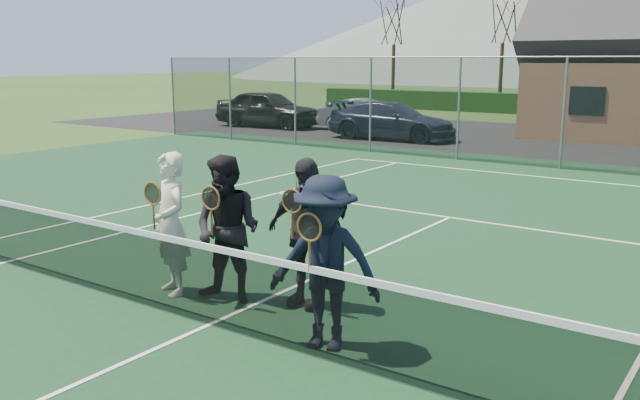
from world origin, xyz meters
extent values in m
plane|color=#2B4A1A|center=(0.00, 20.00, 0.00)|extent=(220.00, 220.00, 0.00)
cube|color=#14381E|center=(0.00, 0.00, 0.01)|extent=(30.00, 30.00, 0.02)
cube|color=black|center=(-4.00, 20.00, 0.01)|extent=(40.00, 12.00, 0.01)
cone|color=#586960|center=(-25.00, 95.00, 9.00)|extent=(110.00, 110.00, 18.00)
imported|color=black|center=(-13.94, 18.05, 0.81)|extent=(4.91, 2.31, 1.62)
imported|color=gray|center=(-9.72, 19.34, 0.65)|extent=(4.18, 2.32, 1.30)
imported|color=#1B2137|center=(-7.16, 17.04, 0.70)|extent=(4.95, 2.26, 1.40)
cube|color=white|center=(0.00, 11.88, 0.03)|extent=(10.97, 0.06, 0.01)
cube|color=white|center=(-4.12, 0.00, 0.03)|extent=(0.06, 23.77, 0.01)
cube|color=white|center=(0.00, 6.40, 0.03)|extent=(8.23, 0.06, 0.01)
cube|color=white|center=(0.00, 0.00, 0.03)|extent=(0.06, 12.80, 0.01)
cube|color=black|center=(0.00, 0.00, 0.48)|extent=(11.60, 0.02, 0.88)
cube|color=white|center=(0.00, 0.00, 0.93)|extent=(11.60, 0.03, 0.07)
cylinder|color=slate|center=(-15.00, 13.50, 1.50)|extent=(0.07, 0.07, 3.00)
cylinder|color=slate|center=(-12.00, 13.50, 1.50)|extent=(0.07, 0.07, 3.00)
cylinder|color=slate|center=(-9.00, 13.50, 1.50)|extent=(0.07, 0.07, 3.00)
cylinder|color=slate|center=(-6.00, 13.50, 1.50)|extent=(0.07, 0.07, 3.00)
cylinder|color=slate|center=(-3.00, 13.50, 1.50)|extent=(0.07, 0.07, 3.00)
cylinder|color=slate|center=(0.00, 13.50, 1.50)|extent=(0.07, 0.07, 3.00)
cube|color=black|center=(0.00, 13.50, 1.50)|extent=(30.00, 0.03, 3.00)
cylinder|color=slate|center=(0.00, 13.50, 3.00)|extent=(30.00, 0.04, 0.04)
cube|color=black|center=(-1.00, 19.98, 1.50)|extent=(1.20, 0.06, 1.00)
cylinder|color=#342013|center=(-16.00, 33.00, 1.93)|extent=(0.22, 0.22, 3.85)
cylinder|color=#332012|center=(-9.00, 33.00, 1.93)|extent=(0.22, 0.22, 3.85)
imported|color=silver|center=(-1.13, 0.53, 0.92)|extent=(0.77, 0.65, 1.80)
torus|color=brown|center=(-1.13, 0.26, 1.35)|extent=(0.29, 0.02, 0.29)
cylinder|color=black|center=(-1.13, 0.26, 1.35)|extent=(0.25, 0.00, 0.25)
cylinder|color=brown|center=(-1.13, 0.26, 1.07)|extent=(0.03, 0.03, 0.32)
imported|color=black|center=(-0.37, 0.73, 0.92)|extent=(0.97, 0.81, 1.80)
torus|color=brown|center=(-0.37, 0.46, 1.35)|extent=(0.29, 0.02, 0.29)
cylinder|color=black|center=(-0.37, 0.46, 1.35)|extent=(0.25, 0.00, 0.25)
cylinder|color=brown|center=(-0.37, 0.46, 1.07)|extent=(0.03, 0.03, 0.32)
imported|color=black|center=(0.51, 1.15, 0.92)|extent=(1.08, 0.50, 1.80)
torus|color=brown|center=(0.51, 0.88, 1.35)|extent=(0.29, 0.02, 0.29)
cylinder|color=black|center=(0.51, 0.88, 1.35)|extent=(0.25, 0.00, 0.25)
cylinder|color=brown|center=(0.51, 0.88, 1.07)|extent=(0.03, 0.03, 0.32)
imported|color=black|center=(1.39, 0.27, 0.92)|extent=(1.30, 0.96, 1.80)
torus|color=brown|center=(1.39, 0.00, 1.35)|extent=(0.29, 0.02, 0.29)
cylinder|color=black|center=(1.39, 0.00, 1.35)|extent=(0.25, 0.00, 0.25)
cylinder|color=brown|center=(1.39, 0.00, 1.07)|extent=(0.03, 0.03, 0.32)
camera|label=1|loc=(5.10, -5.11, 2.93)|focal=38.00mm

